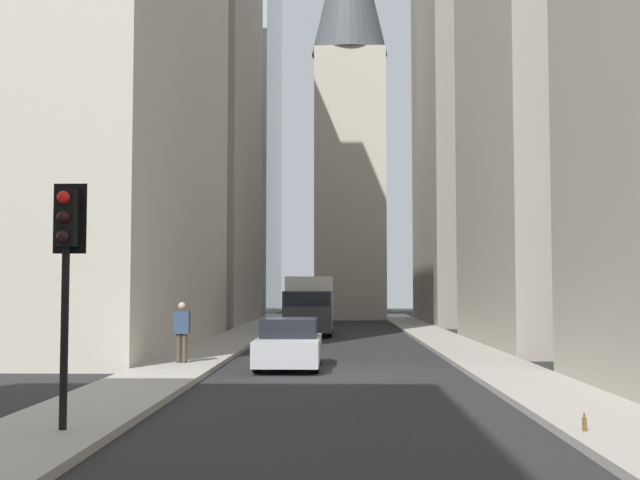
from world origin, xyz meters
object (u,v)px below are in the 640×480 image
Objects in this scene: sedan_silver at (289,345)px; discarded_bottle at (585,424)px; delivery_truck at (309,305)px; traffic_light_foreground at (66,247)px; pedestrian at (182,330)px.

sedan_silver is 15.93× the size of discarded_bottle.
delivery_truck is 1.50× the size of sedan_silver.
sedan_silver is at bearing -14.45° from traffic_light_foreground.
traffic_light_foreground is (-10.86, 2.80, 2.26)m from sedan_silver.
discarded_bottle is (-10.83, -8.23, -0.84)m from pedestrian.
pedestrian reaches higher than discarded_bottle.
traffic_light_foreground reaches higher than discarded_bottle.
delivery_truck reaches higher than discarded_bottle.
sedan_silver is at bearing -90.27° from pedestrian.
sedan_silver is at bearing -180.00° from delivery_truck.
pedestrian is 6.46× the size of discarded_bottle.
delivery_truck is at bearing 0.00° from sedan_silver.
sedan_silver is (-16.24, -0.00, -0.80)m from delivery_truck.
delivery_truck is 27.56m from discarded_bottle.
delivery_truck is 16.26m from sedan_silver.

